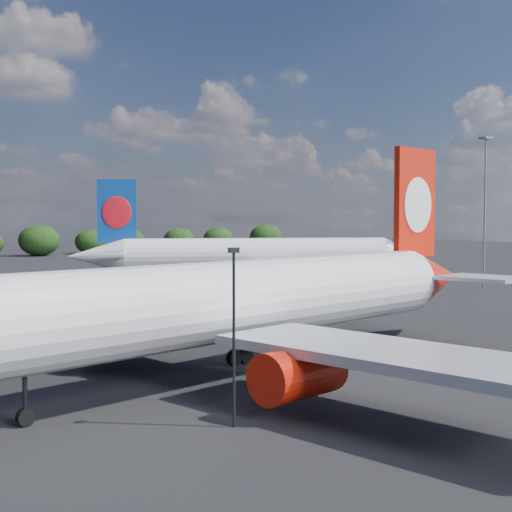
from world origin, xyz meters
name	(u,v)px	position (x,y,z in m)	size (l,w,h in m)	color
qantas_airliner	(263,299)	(12.99, 5.25, 5.29)	(52.11, 50.02, 17.38)	white
china_southern_airliner	(245,256)	(39.29, 59.96, 5.18)	(50.66, 48.68, 17.00)	white
apron_lamp_post	(234,326)	(5.37, -5.67, 5.40)	(0.55, 0.30, 9.53)	black
floodlight_mast_near	(485,192)	(72.79, 42.89, 15.21)	(1.60, 1.60, 23.74)	gray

